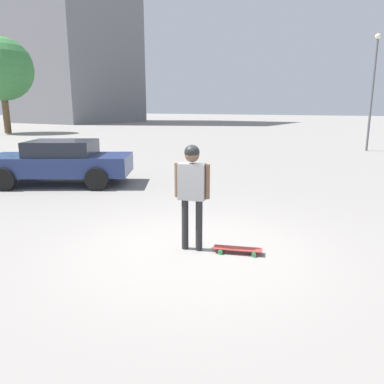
{
  "coord_description": "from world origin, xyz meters",
  "views": [
    {
      "loc": [
        3.06,
        -5.0,
        2.31
      ],
      "look_at": [
        0.0,
        0.0,
        0.98
      ],
      "focal_mm": 35.0,
      "sensor_mm": 36.0,
      "label": 1
    }
  ],
  "objects": [
    {
      "name": "ground_plane",
      "position": [
        0.0,
        0.0,
        0.0
      ],
      "size": [
        220.0,
        220.0,
        0.0
      ],
      "primitive_type": "plane",
      "color": "gray"
    },
    {
      "name": "tree_distant",
      "position": [
        -29.32,
        15.69,
        5.58
      ],
      "size": [
        5.47,
        5.47,
        8.34
      ],
      "color": "brown",
      "rests_on": "ground_plane"
    },
    {
      "name": "car_parked_near",
      "position": [
        -6.23,
        2.52,
        0.71
      ],
      "size": [
        4.51,
        3.77,
        1.34
      ],
      "rotation": [
        0.0,
        0.0,
        -2.57
      ],
      "color": "navy",
      "rests_on": "ground_plane"
    },
    {
      "name": "lamp_post",
      "position": [
        0.54,
        17.31,
        3.49
      ],
      "size": [
        0.28,
        0.28,
        5.98
      ],
      "color": "#59595E",
      "rests_on": "ground_plane"
    },
    {
      "name": "skateboard",
      "position": [
        0.72,
        0.24,
        0.07
      ],
      "size": [
        0.8,
        0.44,
        0.09
      ],
      "rotation": [
        0.0,
        0.0,
        -2.81
      ],
      "color": "#A5332D",
      "rests_on": "ground_plane"
    },
    {
      "name": "person",
      "position": [
        0.0,
        0.0,
        1.12
      ],
      "size": [
        0.57,
        0.31,
        1.74
      ],
      "rotation": [
        0.0,
        0.0,
        0.27
      ],
      "color": "#262628",
      "rests_on": "ground_plane"
    }
  ]
}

